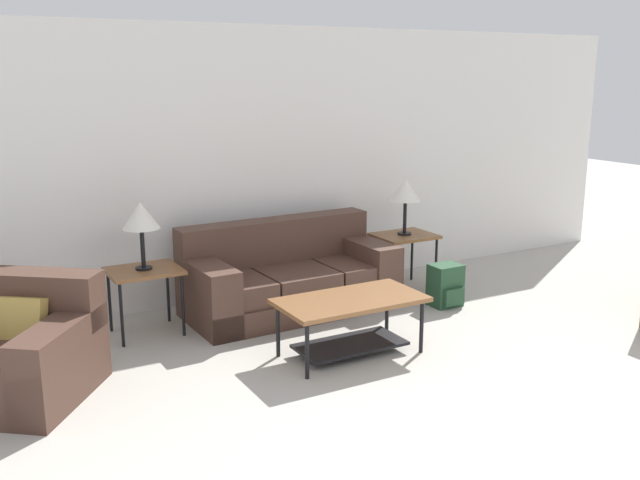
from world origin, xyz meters
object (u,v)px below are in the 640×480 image
(armchair, at_px, (18,355))
(table_lamp_left, at_px, (141,217))
(couch, at_px, (289,279))
(coffee_table, at_px, (350,313))
(side_table_right, at_px, (404,240))
(backpack, at_px, (446,286))
(side_table_left, at_px, (144,276))
(table_lamp_right, at_px, (406,191))

(armchair, xyz_separation_m, table_lamp_left, (1.09, 0.74, 0.72))
(couch, distance_m, coffee_table, 1.20)
(side_table_right, height_order, backpack, side_table_right)
(couch, xyz_separation_m, coffee_table, (-0.07, -1.20, 0.04))
(side_table_left, distance_m, table_lamp_right, 2.70)
(couch, xyz_separation_m, table_lamp_left, (-1.33, 0.04, 0.71))
(side_table_right, xyz_separation_m, backpack, (0.02, -0.65, -0.32))
(side_table_right, relative_size, backpack, 1.47)
(armchair, bearing_deg, side_table_right, 11.18)
(table_lamp_left, relative_size, table_lamp_right, 1.00)
(armchair, distance_m, table_lamp_right, 3.89)
(side_table_right, xyz_separation_m, table_lamp_right, (0.00, 0.00, 0.50))
(coffee_table, xyz_separation_m, table_lamp_right, (1.40, 1.23, 0.67))
(side_table_left, xyz_separation_m, side_table_right, (2.66, 0.00, 0.00))
(armchair, distance_m, side_table_right, 3.83)
(coffee_table, bearing_deg, backpack, 22.35)
(couch, distance_m, side_table_left, 1.35)
(couch, height_order, side_table_right, couch)
(side_table_left, height_order, backpack, side_table_left)
(table_lamp_right, bearing_deg, side_table_left, -180.00)
(side_table_left, height_order, side_table_right, same)
(couch, bearing_deg, armchair, -163.74)
(couch, height_order, table_lamp_right, table_lamp_right)
(side_table_left, bearing_deg, backpack, -13.62)
(coffee_table, distance_m, side_table_left, 1.77)
(coffee_table, height_order, side_table_left, side_table_left)
(side_table_right, distance_m, backpack, 0.72)
(side_table_right, bearing_deg, side_table_left, 180.00)
(side_table_left, xyz_separation_m, table_lamp_left, (0.00, 0.00, 0.50))
(couch, xyz_separation_m, side_table_left, (-1.33, 0.04, 0.21))
(side_table_left, distance_m, side_table_right, 2.66)
(coffee_table, height_order, table_lamp_left, table_lamp_left)
(couch, distance_m, armchair, 2.52)
(side_table_left, distance_m, backpack, 2.78)
(armchair, distance_m, coffee_table, 2.41)
(couch, xyz_separation_m, side_table_right, (1.33, 0.04, 0.21))
(armchair, height_order, side_table_left, armchair)
(armchair, xyz_separation_m, side_table_left, (1.09, 0.74, 0.22))
(table_lamp_left, xyz_separation_m, backpack, (2.68, -0.65, -0.82))
(armchair, xyz_separation_m, backpack, (3.77, 0.09, -0.09))
(side_table_right, distance_m, table_lamp_right, 0.50)
(couch, relative_size, backpack, 4.84)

